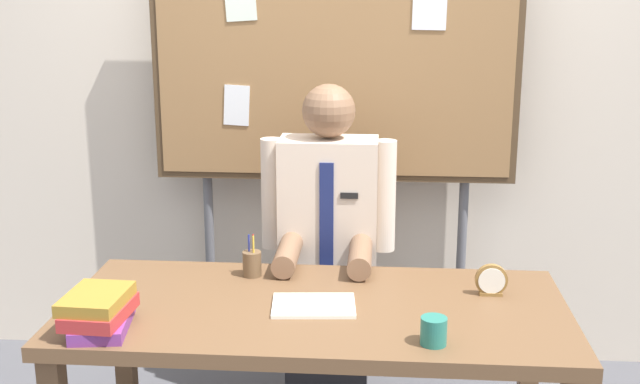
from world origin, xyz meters
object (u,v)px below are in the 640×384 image
object	(u,v)px
pen_holder	(252,263)
open_notebook	(314,306)
book_stack	(99,311)
bulletin_board	(334,69)
desk	(316,328)
desk_clock	(491,281)
person	(328,264)
coffee_mug	(434,331)

from	to	relation	value
pen_holder	open_notebook	bearing A→B (deg)	-47.75
book_stack	open_notebook	distance (m)	0.70
bulletin_board	book_stack	distance (m)	1.55
desk	open_notebook	size ratio (longest dim) A/B	6.13
open_notebook	desk_clock	distance (m)	0.63
person	coffee_mug	size ratio (longest dim) A/B	16.21
person	pen_holder	world-z (taller)	person
bulletin_board	coffee_mug	xyz separation A→B (m)	(0.38, -1.27, -0.65)
desk_clock	pen_holder	world-z (taller)	pen_holder
desk	desk_clock	xyz separation A→B (m)	(0.61, 0.14, 0.14)
bulletin_board	coffee_mug	distance (m)	1.48
person	open_notebook	bearing A→B (deg)	-90.46
person	book_stack	size ratio (longest dim) A/B	4.87
coffee_mug	desk_clock	bearing A→B (deg)	61.63
person	pen_holder	size ratio (longest dim) A/B	8.82
bulletin_board	desk_clock	xyz separation A→B (m)	(0.61, -0.85, -0.65)
desk	person	distance (m)	0.62
bulletin_board	book_stack	bearing A→B (deg)	-118.04
person	pen_holder	bearing A→B (deg)	-126.36
bulletin_board	desk_clock	bearing A→B (deg)	-54.53
desk_clock	book_stack	bearing A→B (deg)	-162.83
book_stack	open_notebook	size ratio (longest dim) A/B	1.04
coffee_mug	open_notebook	bearing A→B (deg)	146.43
desk_clock	pen_holder	xyz separation A→B (m)	(-0.87, 0.12, -0.00)
desk	book_stack	world-z (taller)	book_stack
desk	coffee_mug	size ratio (longest dim) A/B	19.73
bulletin_board	pen_holder	distance (m)	1.01
open_notebook	coffee_mug	size ratio (longest dim) A/B	3.22
bulletin_board	pen_holder	xyz separation A→B (m)	(-0.26, -0.73, -0.65)
bulletin_board	book_stack	world-z (taller)	bulletin_board
pen_holder	desk_clock	bearing A→B (deg)	-8.10
coffee_mug	book_stack	bearing A→B (deg)	178.73
desk	bulletin_board	xyz separation A→B (m)	(-0.00, 0.99, 0.78)
desk	desk_clock	bearing A→B (deg)	12.85
open_notebook	pen_holder	xyz separation A→B (m)	(-0.26, 0.28, 0.04)
desk	desk_clock	distance (m)	0.64
person	desk_clock	xyz separation A→B (m)	(0.61, -0.48, 0.13)
desk	pen_holder	distance (m)	0.39
coffee_mug	pen_holder	world-z (taller)	pen_holder
book_stack	pen_holder	xyz separation A→B (m)	(0.40, 0.52, -0.01)
person	open_notebook	xyz separation A→B (m)	(-0.01, -0.64, 0.08)
open_notebook	coffee_mug	xyz separation A→B (m)	(0.39, -0.26, 0.04)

